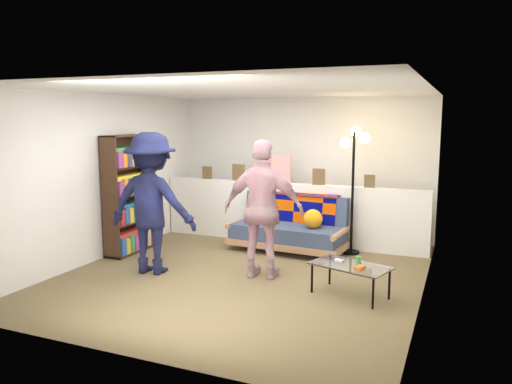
# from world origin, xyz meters

# --- Properties ---
(ground) EXTENTS (5.00, 5.00, 0.00)m
(ground) POSITION_xyz_m (0.00, 0.00, 0.00)
(ground) COLOR brown
(ground) RESTS_ON ground
(room_shell) EXTENTS (4.60, 5.05, 2.45)m
(room_shell) POSITION_xyz_m (0.00, 0.47, 1.67)
(room_shell) COLOR silver
(room_shell) RESTS_ON ground
(half_wall_ledge) EXTENTS (4.45, 0.15, 1.00)m
(half_wall_ledge) POSITION_xyz_m (0.00, 1.80, 0.50)
(half_wall_ledge) COLOR silver
(half_wall_ledge) RESTS_ON ground
(ledge_decor) EXTENTS (2.97, 0.02, 0.45)m
(ledge_decor) POSITION_xyz_m (-0.23, 1.78, 1.18)
(ledge_decor) COLOR brown
(ledge_decor) RESTS_ON half_wall_ledge
(futon_sofa) EXTENTS (1.86, 0.99, 0.77)m
(futon_sofa) POSITION_xyz_m (0.17, 1.38, 0.36)
(futon_sofa) COLOR #A87451
(futon_sofa) RESTS_ON ground
(bookshelf) EXTENTS (0.30, 0.90, 1.80)m
(bookshelf) POSITION_xyz_m (-2.08, 0.33, 0.84)
(bookshelf) COLOR #321C10
(bookshelf) RESTS_ON ground
(coffee_table) EXTENTS (0.99, 0.74, 0.46)m
(coffee_table) POSITION_xyz_m (1.47, -0.27, 0.35)
(coffee_table) COLOR black
(coffee_table) RESTS_ON ground
(floor_lamp) EXTENTS (0.45, 0.36, 1.93)m
(floor_lamp) POSITION_xyz_m (1.09, 1.61, 1.37)
(floor_lamp) COLOR black
(floor_lamp) RESTS_ON ground
(person_left) EXTENTS (1.28, 0.82, 1.88)m
(person_left) POSITION_xyz_m (-1.17, -0.38, 0.94)
(person_left) COLOR black
(person_left) RESTS_ON ground
(person_right) EXTENTS (1.09, 0.53, 1.79)m
(person_right) POSITION_xyz_m (0.28, -0.02, 0.90)
(person_right) COLOR pink
(person_right) RESTS_ON ground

